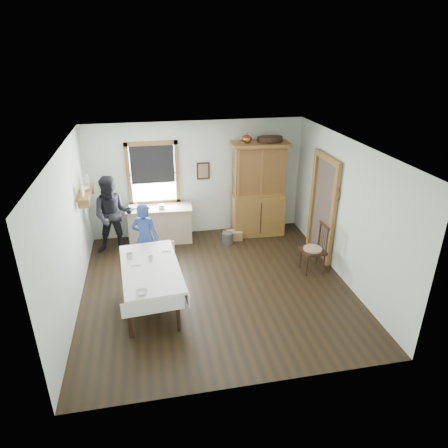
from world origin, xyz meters
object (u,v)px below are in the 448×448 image
object	(u,v)px
pail	(228,238)
figure_dark	(113,218)
china_hutch	(259,190)
woman_blue	(146,241)
spindle_chair	(313,248)
work_counter	(160,224)
dining_table	(152,285)
wicker_basket	(235,235)

from	to	relation	value
pail	figure_dark	size ratio (longest dim) A/B	0.17
china_hutch	woman_blue	bearing A→B (deg)	-151.60
spindle_chair	pail	xyz separation A→B (m)	(-1.44, 1.53, -0.38)
work_counter	spindle_chair	bearing A→B (deg)	-30.21
dining_table	wicker_basket	size ratio (longest dim) A/B	5.36
spindle_chair	wicker_basket	world-z (taller)	spindle_chair
dining_table	pail	bearing A→B (deg)	49.08
spindle_chair	figure_dark	xyz separation A→B (m)	(-3.95, 1.65, 0.29)
spindle_chair	pail	size ratio (longest dim) A/B	3.85
dining_table	figure_dark	size ratio (longest dim) A/B	1.18
pail	wicker_basket	world-z (taller)	pail
woman_blue	china_hutch	bearing A→B (deg)	-134.51
woman_blue	wicker_basket	bearing A→B (deg)	-133.24
figure_dark	china_hutch	bearing A→B (deg)	5.98
work_counter	figure_dark	size ratio (longest dim) A/B	0.91
china_hutch	dining_table	xyz separation A→B (m)	(-2.60, -2.47, -0.74)
dining_table	pail	world-z (taller)	dining_table
work_counter	wicker_basket	bearing A→B (deg)	-5.05
figure_dark	woman_blue	bearing A→B (deg)	-55.60
pail	figure_dark	world-z (taller)	figure_dark
work_counter	dining_table	distance (m)	2.50
dining_table	spindle_chair	xyz separation A→B (m)	(3.21, 0.52, 0.14)
work_counter	figure_dark	bearing A→B (deg)	-159.01
china_hutch	pail	world-z (taller)	china_hutch
spindle_chair	figure_dark	bearing A→B (deg)	154.50
wicker_basket	figure_dark	size ratio (longest dim) A/B	0.22
china_hutch	pail	size ratio (longest dim) A/B	8.34
woman_blue	figure_dark	bearing A→B (deg)	-36.93
pail	work_counter	bearing A→B (deg)	163.73
pail	figure_dark	bearing A→B (deg)	177.20
work_counter	dining_table	size ratio (longest dim) A/B	0.78
work_counter	figure_dark	xyz separation A→B (m)	(-1.01, -0.32, 0.39)
wicker_basket	woman_blue	bearing A→B (deg)	-152.71
woman_blue	dining_table	bearing A→B (deg)	112.96
work_counter	figure_dark	distance (m)	1.12
pail	figure_dark	xyz separation A→B (m)	(-2.51, 0.12, 0.67)
china_hutch	pail	distance (m)	1.35
woman_blue	figure_dark	xyz separation A→B (m)	(-0.67, 1.00, 0.12)
spindle_chair	figure_dark	size ratio (longest dim) A/B	0.64
china_hutch	wicker_basket	xyz separation A→B (m)	(-0.62, -0.25, -1.01)
work_counter	china_hutch	xyz separation A→B (m)	(2.33, -0.01, 0.70)
dining_table	pail	xyz separation A→B (m)	(1.78, 2.05, -0.25)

